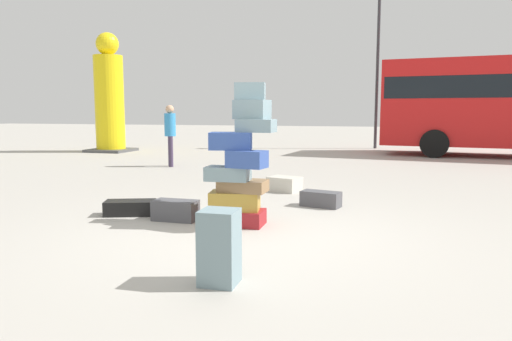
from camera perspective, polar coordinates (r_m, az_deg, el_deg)
name	(u,v)px	position (r m, az deg, el deg)	size (l,w,h in m)	color
ground_plane	(250,233)	(6.03, -0.74, -7.39)	(80.00, 80.00, 0.00)	#ADA89E
suitcase_tower	(240,169)	(6.29, -1.91, 0.23)	(0.89, 0.77, 1.88)	maroon
suitcase_cream_foreground_near	(284,184)	(9.05, 3.40, -1.60)	(0.57, 0.42, 0.27)	beige
suitcase_slate_left_side	(219,247)	(4.25, -4.37, -9.05)	(0.32, 0.31, 0.66)	gray
suitcase_charcoal_upright_blue	(175,210)	(6.75, -9.53, -4.68)	(0.61, 0.31, 0.28)	#4C4C51
suitcase_charcoal_right_side	(321,199)	(7.66, 7.69, -3.37)	(0.61, 0.29, 0.24)	#4C4C51
suitcase_black_behind_tower	(130,208)	(7.24, -14.70, -4.29)	(0.71, 0.34, 0.21)	black
person_bearded_onlooker	(170,130)	(13.14, -10.15, 4.75)	(0.30, 0.31, 1.65)	#3F334C
yellow_dummy_statue	(109,99)	(18.45, -17.00, 8.09)	(1.46, 1.46, 4.28)	yellow
lamp_post	(378,37)	(19.91, 14.32, 15.04)	(0.36, 0.36, 6.70)	#333338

